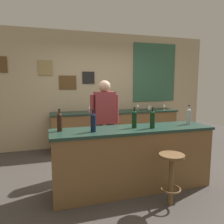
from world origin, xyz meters
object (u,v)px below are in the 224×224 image
object	(u,v)px
wine_bottle_c	(134,119)
wine_glass_a	(90,107)
wine_glass_c	(164,105)
bar_stool	(171,171)
wine_bottle_d	(152,119)
wine_glass_b	(138,106)
wine_bottle_a	(60,121)
wine_bottle_b	(93,122)
bartender	(105,119)
coffee_mug	(150,108)
wine_bottle_e	(189,116)

from	to	relation	value
wine_bottle_c	wine_glass_a	xyz separation A→B (m)	(-0.26, 2.06, -0.05)
wine_bottle_c	wine_glass_c	world-z (taller)	wine_bottle_c
wine_bottle_c	bar_stool	bearing A→B (deg)	-65.26
wine_bottle_d	wine_glass_c	bearing A→B (deg)	55.61
wine_glass_a	wine_glass_b	xyz separation A→B (m)	(1.25, 0.05, 0.00)
wine_bottle_a	wine_bottle_b	xyz separation A→B (m)	(0.43, -0.17, 0.00)
bartender	wine_bottle_c	xyz separation A→B (m)	(0.24, -0.79, 0.12)
bar_stool	wine_glass_c	xyz separation A→B (m)	(1.37, 2.53, 0.55)
coffee_mug	bar_stool	bearing A→B (deg)	-111.13
wine_bottle_a	wine_glass_a	world-z (taller)	wine_bottle_a
wine_bottle_a	wine_glass_a	size ratio (longest dim) A/B	1.97
wine_glass_a	wine_bottle_b	bearing A→B (deg)	-99.72
wine_bottle_c	wine_bottle_e	xyz separation A→B (m)	(0.93, 0.01, 0.00)
wine_bottle_d	wine_glass_c	world-z (taller)	wine_bottle_d
wine_bottle_e	wine_glass_b	xyz separation A→B (m)	(0.05, 2.10, -0.05)
coffee_mug	wine_bottle_d	bearing A→B (deg)	-115.89
wine_glass_b	wine_bottle_b	bearing A→B (deg)	-126.38
wine_glass_c	wine_glass_a	bearing A→B (deg)	176.63
bar_stool	wine_bottle_a	world-z (taller)	wine_bottle_a
bar_stool	wine_glass_b	world-z (taller)	wine_glass_b
wine_glass_b	coffee_mug	bearing A→B (deg)	-4.94
wine_bottle_b	wine_glass_a	distance (m)	2.17
bar_stool	wine_bottle_c	distance (m)	0.88
bar_stool	bartender	bearing A→B (deg)	110.37
wine_bottle_e	wine_bottle_b	bearing A→B (deg)	-176.63
coffee_mug	wine_glass_c	bearing A→B (deg)	-22.18
wine_bottle_b	wine_bottle_a	bearing A→B (deg)	158.73
wine_bottle_c	coffee_mug	xyz separation A→B (m)	(1.30, 2.08, -0.11)
wine_bottle_b	wine_bottle_c	bearing A→B (deg)	7.59
wine_bottle_a	wine_glass_b	size ratio (longest dim) A/B	1.97
bartender	wine_glass_b	size ratio (longest dim) A/B	10.45
bartender	wine_glass_a	xyz separation A→B (m)	(-0.02, 1.27, 0.07)
bar_stool	wine_bottle_b	bearing A→B (deg)	150.90
wine_glass_b	wine_bottle_d	bearing A→B (deg)	-108.65
wine_glass_c	coffee_mug	size ratio (longest dim) A/B	1.24
coffee_mug	wine_bottle_e	bearing A→B (deg)	-100.05
wine_bottle_a	wine_glass_c	distance (m)	3.28
wine_bottle_b	wine_glass_b	bearing A→B (deg)	53.62
wine_bottle_a	wine_bottle_c	world-z (taller)	same
wine_glass_c	coffee_mug	distance (m)	0.37
wine_bottle_b	wine_glass_b	distance (m)	2.73
wine_bottle_d	wine_glass_a	bearing A→B (deg)	103.17
bar_stool	wine_bottle_d	bearing A→B (deg)	93.25
wine_glass_c	wine_glass_b	bearing A→B (deg)	165.77
coffee_mug	wine_glass_a	bearing A→B (deg)	-179.03
bartender	wine_bottle_b	distance (m)	0.96
wine_glass_a	wine_glass_b	size ratio (longest dim) A/B	1.00
wine_bottle_b	wine_glass_c	world-z (taller)	wine_bottle_b
bar_stool	wine_bottle_d	world-z (taller)	wine_bottle_d
wine_glass_c	wine_bottle_d	bearing A→B (deg)	-124.39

